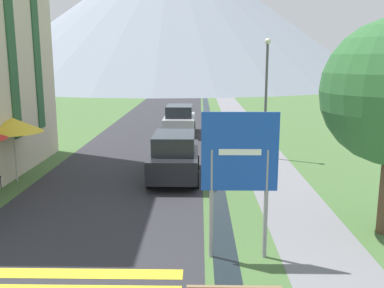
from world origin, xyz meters
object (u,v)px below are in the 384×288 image
at_px(parked_car_far, 179,120).
at_px(cafe_umbrella_rear_yellow, 13,125).
at_px(streetlamp, 266,89).
at_px(road_sign, 240,165).
at_px(parked_car_near, 175,156).

relative_size(parked_car_far, cafe_umbrella_rear_yellow, 1.66).
height_order(parked_car_far, streetlamp, streetlamp).
distance_m(road_sign, parked_car_far, 16.94).
xyz_separation_m(parked_car_near, cafe_umbrella_rear_yellow, (-6.01, -0.57, 1.29)).
bearing_deg(cafe_umbrella_rear_yellow, parked_car_far, 61.52).
bearing_deg(streetlamp, road_sign, -101.67).
bearing_deg(parked_car_far, cafe_umbrella_rear_yellow, -118.48).
relative_size(road_sign, cafe_umbrella_rear_yellow, 1.41).
distance_m(parked_car_far, streetlamp, 8.01).
relative_size(parked_car_near, streetlamp, 0.78).
bearing_deg(parked_car_near, cafe_umbrella_rear_yellow, -174.59).
xyz_separation_m(road_sign, cafe_umbrella_rear_yellow, (-7.90, 6.19, -0.06)).
bearing_deg(road_sign, parked_car_near, 105.60).
bearing_deg(parked_car_near, streetlamp, 42.21).
xyz_separation_m(road_sign, parked_car_near, (-1.89, 6.76, -1.35)).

